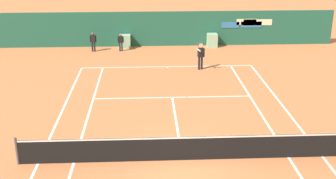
# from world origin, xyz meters

# --- Properties ---
(ground_plane) EXTENTS (80.00, 80.00, 0.01)m
(ground_plane) POSITION_xyz_m (-0.00, 0.58, 0.00)
(ground_plane) COLOR #C67042
(tennis_net) EXTENTS (12.10, 0.10, 1.07)m
(tennis_net) POSITION_xyz_m (0.00, 0.00, 0.51)
(tennis_net) COLOR #4C4C51
(tennis_net) RESTS_ON ground_plane
(sponsor_back_wall) EXTENTS (25.00, 1.02, 2.51)m
(sponsor_back_wall) POSITION_xyz_m (0.04, 16.97, 1.21)
(sponsor_back_wall) COLOR #1E5642
(sponsor_back_wall) RESTS_ON ground_plane
(player_on_baseline) EXTENTS (0.51, 0.76, 1.80)m
(player_on_baseline) POSITION_xyz_m (2.00, 11.04, 0.95)
(player_on_baseline) COLOR black
(player_on_baseline) RESTS_ON ground_plane
(ball_kid_left_post) EXTENTS (0.46, 0.19, 1.37)m
(ball_kid_left_post) POSITION_xyz_m (-4.99, 15.57, 0.79)
(ball_kid_left_post) COLOR black
(ball_kid_left_post) RESTS_ON ground_plane
(ball_kid_right_post) EXTENTS (0.41, 0.20, 1.25)m
(ball_kid_right_post) POSITION_xyz_m (-3.07, 15.57, 0.72)
(ball_kid_right_post) COLOR black
(ball_kid_right_post) RESTS_ON ground_plane
(tennis_ball_near_service_line) EXTENTS (0.07, 0.07, 0.07)m
(tennis_ball_near_service_line) POSITION_xyz_m (2.45, 10.80, 0.03)
(tennis_ball_near_service_line) COLOR #CCE033
(tennis_ball_near_service_line) RESTS_ON ground_plane
(tennis_ball_mid_court) EXTENTS (0.07, 0.07, 0.07)m
(tennis_ball_mid_court) POSITION_xyz_m (4.72, 9.18, 0.03)
(tennis_ball_mid_court) COLOR #CCE033
(tennis_ball_mid_court) RESTS_ON ground_plane
(tennis_ball_by_sideline) EXTENTS (0.07, 0.07, 0.07)m
(tennis_ball_by_sideline) POSITION_xyz_m (0.71, 6.32, 0.03)
(tennis_ball_by_sideline) COLOR #CCE033
(tennis_ball_by_sideline) RESTS_ON ground_plane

